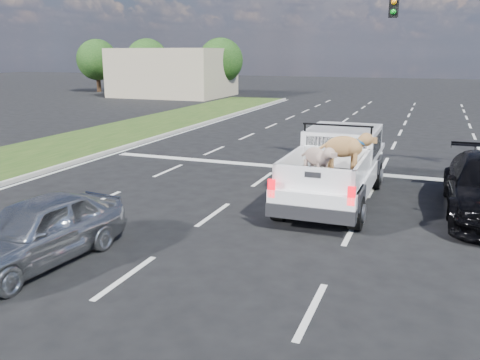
{
  "coord_description": "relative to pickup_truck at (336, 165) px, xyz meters",
  "views": [
    {
      "loc": [
        3.33,
        -7.32,
        4.04
      ],
      "look_at": [
        -0.25,
        2.0,
        1.52
      ],
      "focal_mm": 38.0,
      "sensor_mm": 36.0,
      "label": 1
    }
  ],
  "objects": [
    {
      "name": "building_left",
      "position": [
        -20.9,
        29.56,
        1.19
      ],
      "size": [
        10.0,
        8.0,
        4.4
      ],
      "primitive_type": "cube",
      "color": "tan",
      "rests_on": "ground"
    },
    {
      "name": "silver_sedan",
      "position": [
        -4.62,
        -6.47,
        -0.34
      ],
      "size": [
        1.98,
        4.05,
        1.33
      ],
      "primitive_type": "imported",
      "rotation": [
        0.0,
        0.0,
        -0.11
      ],
      "color": "#A4A7AB",
      "rests_on": "ground"
    },
    {
      "name": "pickup_truck",
      "position": [
        0.0,
        0.0,
        0.0
      ],
      "size": [
        2.21,
        5.71,
        2.14
      ],
      "rotation": [
        0.0,
        0.0,
        0.0
      ],
      "color": "black",
      "rests_on": "ground"
    },
    {
      "name": "tree_far_c",
      "position": [
        -16.9,
        31.56,
        2.28
      ],
      "size": [
        4.2,
        4.2,
        5.4
      ],
      "color": "#332114",
      "rests_on": "ground"
    },
    {
      "name": "road_markings",
      "position": [
        -0.9,
        0.12,
        -1.0
      ],
      "size": [
        17.75,
        60.0,
        0.01
      ],
      "color": "silver",
      "rests_on": "ground"
    },
    {
      "name": "curb_left",
      "position": [
        -9.95,
        -0.44,
        -0.94
      ],
      "size": [
        0.15,
        60.0,
        0.14
      ],
      "primitive_type": "cube",
      "color": "#A3A096",
      "rests_on": "ground"
    },
    {
      "name": "tree_far_b",
      "position": [
        -24.9,
        31.56,
        2.28
      ],
      "size": [
        4.2,
        4.2,
        5.4
      ],
      "color": "#332114",
      "rests_on": "ground"
    },
    {
      "name": "tree_far_a",
      "position": [
        -30.9,
        31.56,
        2.28
      ],
      "size": [
        4.2,
        4.2,
        5.4
      ],
      "color": "#332114",
      "rests_on": "ground"
    },
    {
      "name": "ground",
      "position": [
        -0.9,
        -6.44,
        -1.01
      ],
      "size": [
        160.0,
        160.0,
        0.0
      ],
      "primitive_type": "plane",
      "color": "black",
      "rests_on": "ground"
    }
  ]
}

